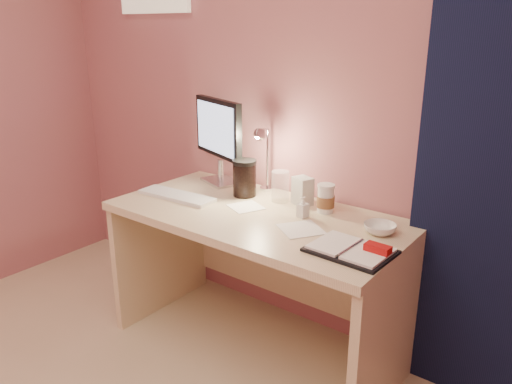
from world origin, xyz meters
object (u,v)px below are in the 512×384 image
Objects in this scene: planner at (353,250)px; product_box at (303,191)px; monitor at (220,134)px; keyboard at (177,196)px; dark_jar at (245,180)px; coffee_cup at (326,199)px; clear_cup at (280,186)px; bowl at (380,229)px; desk_lamp at (254,152)px; lotion_bottle at (303,207)px; desk at (266,251)px.

planner is 2.36× the size of product_box.
monitor reaches higher than product_box.
dark_jar is at bearing 38.86° from keyboard.
coffee_cup is (0.70, 0.27, 0.05)m from keyboard.
coffee_cup is at bearing 5.08° from dark_jar.
product_box is at bearing 12.72° from clear_cup.
keyboard is 1.03m from bowl.
desk_lamp reaches higher than dark_jar.
planner is 2.36× the size of bowl.
lotion_bottle is (-0.35, 0.20, 0.04)m from planner.
clear_cup is 0.12m from product_box.
planner reaches higher than desk.
bowl is (0.31, -0.08, -0.04)m from coffee_cup.
monitor is 0.32m from dark_jar.
product_box is at bearing 144.69° from planner.
dark_jar is 1.24× the size of product_box.
desk is at bearing 14.37° from keyboard.
product_box is (0.31, 0.07, -0.02)m from dark_jar.
bowl is (0.00, 0.24, 0.01)m from planner.
monitor reaches higher than lotion_bottle.
desk is 0.35m from product_box.
planner is at bearing -20.49° from dark_jar.
product_box is (0.55, -0.03, -0.21)m from monitor.
desk_lamp is at bearing 172.41° from clear_cup.
coffee_cup is at bearing 26.74° from desk.
coffee_cup is at bearing -0.18° from clear_cup.
dark_jar is (-0.19, -0.04, 0.01)m from clear_cup.
product_box is at bearing 12.25° from dark_jar.
clear_cup reaches higher than lotion_bottle.
keyboard is 1.20× the size of desk_lamp.
product_box is (0.11, 0.03, -0.01)m from clear_cup.
desk is 0.63m from planner.
coffee_cup reaches higher than planner.
clear_cup is 1.12× the size of product_box.
bowl is at bearing 4.17° from desk.
bowl is at bearing -24.03° from desk_lamp.
desk is 10.35× the size of bowl.
coffee_cup is (0.69, -0.05, -0.21)m from monitor.
dark_jar reaches higher than keyboard.
desk is 0.61m from bowl.
bowl reaches higher than desk.
keyboard is at bearing -131.63° from product_box.
desk_lamp is (-0.30, -0.00, 0.15)m from product_box.
planner is 0.57m from product_box.
desk is 0.33m from clear_cup.
clear_cup reaches higher than planner.
bowl is at bearing 5.42° from lotion_bottle.
desk_lamp is at bearing -159.47° from product_box.
keyboard is 0.45m from desk_lamp.
desk is 8.37× the size of dark_jar.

